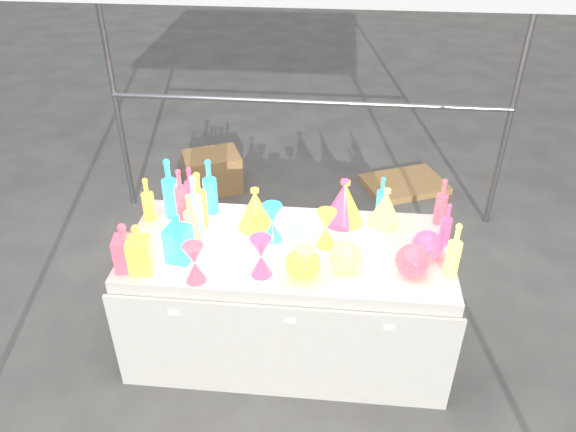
# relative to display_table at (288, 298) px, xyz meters

# --- Properties ---
(ground) EXTENTS (80.00, 80.00, 0.00)m
(ground) POSITION_rel_display_table_xyz_m (-0.00, 0.01, -0.37)
(ground) COLOR slate
(ground) RESTS_ON ground
(display_table) EXTENTS (1.84, 0.83, 0.75)m
(display_table) POSITION_rel_display_table_xyz_m (0.00, 0.00, 0.00)
(display_table) COLOR silver
(display_table) RESTS_ON ground
(cardboard_box_closed) EXTENTS (0.58, 0.51, 0.35)m
(cardboard_box_closed) POSITION_rel_display_table_xyz_m (-0.85, 1.81, -0.20)
(cardboard_box_closed) COLOR tan
(cardboard_box_closed) RESTS_ON ground
(cardboard_box_flat) EXTENTS (0.84, 0.74, 0.06)m
(cardboard_box_flat) POSITION_rel_display_table_xyz_m (0.87, 2.00, -0.34)
(cardboard_box_flat) COLOR tan
(cardboard_box_flat) RESTS_ON ground
(bottle_0) EXTENTS (0.09, 0.09, 0.28)m
(bottle_0) POSITION_rel_display_table_xyz_m (-0.84, 0.20, 0.51)
(bottle_0) COLOR red
(bottle_0) RESTS_ON display_table
(bottle_1) EXTENTS (0.11, 0.11, 0.38)m
(bottle_1) POSITION_rel_display_table_xyz_m (-0.72, 0.25, 0.57)
(bottle_1) COLOR #1A9127
(bottle_1) RESTS_ON display_table
(bottle_2) EXTENTS (0.08, 0.08, 0.33)m
(bottle_2) POSITION_rel_display_table_xyz_m (-0.65, 0.23, 0.54)
(bottle_2) COLOR orange
(bottle_2) RESTS_ON display_table
(bottle_3) EXTENTS (0.08, 0.08, 0.27)m
(bottle_3) POSITION_rel_display_table_xyz_m (-0.63, 0.36, 0.51)
(bottle_3) COLOR #1E30B3
(bottle_3) RESTS_ON display_table
(bottle_4) EXTENTS (0.09, 0.09, 0.31)m
(bottle_4) POSITION_rel_display_table_xyz_m (-0.53, -0.01, 0.53)
(bottle_4) COLOR teal
(bottle_4) RESTS_ON display_table
(bottle_5) EXTENTS (0.08, 0.08, 0.37)m
(bottle_5) POSITION_rel_display_table_xyz_m (-0.53, 0.10, 0.56)
(bottle_5) COLOR #C62773
(bottle_5) RESTS_ON display_table
(bottle_6) EXTENTS (0.11, 0.11, 0.35)m
(bottle_6) POSITION_rel_display_table_xyz_m (-0.53, 0.17, 0.55)
(bottle_6) COLOR red
(bottle_6) RESTS_ON display_table
(bottle_7) EXTENTS (0.11, 0.11, 0.35)m
(bottle_7) POSITION_rel_display_table_xyz_m (-0.49, 0.31, 0.55)
(bottle_7) COLOR #1A9127
(bottle_7) RESTS_ON display_table
(decanter_0) EXTENTS (0.14, 0.14, 0.28)m
(decanter_0) POSITION_rel_display_table_xyz_m (-0.74, -0.27, 0.52)
(decanter_0) COLOR red
(decanter_0) RESTS_ON display_table
(decanter_1) EXTENTS (0.13, 0.13, 0.28)m
(decanter_1) POSITION_rel_display_table_xyz_m (-0.81, -0.27, 0.52)
(decanter_1) COLOR orange
(decanter_1) RESTS_ON display_table
(decanter_2) EXTENTS (0.14, 0.14, 0.29)m
(decanter_2) POSITION_rel_display_table_xyz_m (-0.56, -0.16, 0.52)
(decanter_2) COLOR #1A9127
(decanter_2) RESTS_ON display_table
(hourglass_0) EXTENTS (0.14, 0.14, 0.22)m
(hourglass_0) POSITION_rel_display_table_xyz_m (-0.44, -0.32, 0.48)
(hourglass_0) COLOR orange
(hourglass_0) RESTS_ON display_table
(hourglass_1) EXTENTS (0.15, 0.15, 0.23)m
(hourglass_1) POSITION_rel_display_table_xyz_m (-0.11, -0.24, 0.49)
(hourglass_1) COLOR #1E30B3
(hourglass_1) RESTS_ON display_table
(hourglass_2) EXTENTS (0.13, 0.13, 0.21)m
(hourglass_2) POSITION_rel_display_table_xyz_m (0.11, -0.28, 0.48)
(hourglass_2) COLOR teal
(hourglass_2) RESTS_ON display_table
(hourglass_3) EXTENTS (0.15, 0.15, 0.25)m
(hourglass_3) POSITION_rel_display_table_xyz_m (0.08, -0.20, 0.50)
(hourglass_3) COLOR #C62773
(hourglass_3) RESTS_ON display_table
(hourglass_4) EXTENTS (0.15, 0.15, 0.22)m
(hourglass_4) POSITION_rel_display_table_xyz_m (0.21, 0.04, 0.49)
(hourglass_4) COLOR red
(hourglass_4) RESTS_ON display_table
(hourglass_5) EXTENTS (0.12, 0.12, 0.23)m
(hourglass_5) POSITION_rel_display_table_xyz_m (-0.09, 0.07, 0.49)
(hourglass_5) COLOR #1A9127
(hourglass_5) RESTS_ON display_table
(globe_0) EXTENTS (0.24, 0.24, 0.15)m
(globe_0) POSITION_rel_display_table_xyz_m (0.10, -0.25, 0.45)
(globe_0) COLOR red
(globe_0) RESTS_ON display_table
(globe_1) EXTENTS (0.19, 0.19, 0.14)m
(globe_1) POSITION_rel_display_table_xyz_m (0.32, -0.16, 0.45)
(globe_1) COLOR teal
(globe_1) RESTS_ON display_table
(globe_2) EXTENTS (0.21, 0.21, 0.15)m
(globe_2) POSITION_rel_display_table_xyz_m (0.66, -0.16, 0.45)
(globe_2) COLOR orange
(globe_2) RESTS_ON display_table
(globe_3) EXTENTS (0.21, 0.21, 0.14)m
(globe_3) POSITION_rel_display_table_xyz_m (0.75, -0.01, 0.44)
(globe_3) COLOR #1E30B3
(globe_3) RESTS_ON display_table
(lampshade_0) EXTENTS (0.26, 0.26, 0.25)m
(lampshade_0) POSITION_rel_display_table_xyz_m (-0.21, 0.19, 0.50)
(lampshade_0) COLOR #D2E931
(lampshade_0) RESTS_ON display_table
(lampshade_1) EXTENTS (0.24, 0.24, 0.27)m
(lampshade_1) POSITION_rel_display_table_xyz_m (0.30, 0.29, 0.51)
(lampshade_1) COLOR #D2E931
(lampshade_1) RESTS_ON display_table
(lampshade_2) EXTENTS (0.28, 0.28, 0.28)m
(lampshade_2) POSITION_rel_display_table_xyz_m (0.30, 0.29, 0.51)
(lampshade_2) COLOR #1E30B3
(lampshade_2) RESTS_ON display_table
(lampshade_3) EXTENTS (0.20, 0.20, 0.23)m
(lampshade_3) POSITION_rel_display_table_xyz_m (0.54, 0.29, 0.49)
(lampshade_3) COLOR teal
(lampshade_3) RESTS_ON display_table
(bottle_8) EXTENTS (0.07, 0.07, 0.26)m
(bottle_8) POSITION_rel_display_table_xyz_m (0.52, 0.37, 0.51)
(bottle_8) COLOR #1A9127
(bottle_8) RESTS_ON display_table
(bottle_9) EXTENTS (0.07, 0.07, 0.29)m
(bottle_9) POSITION_rel_display_table_xyz_m (0.86, 0.33, 0.52)
(bottle_9) COLOR orange
(bottle_9) RESTS_ON display_table
(bottle_10) EXTENTS (0.07, 0.07, 0.26)m
(bottle_10) POSITION_rel_display_table_xyz_m (0.86, 0.11, 0.51)
(bottle_10) COLOR #1E30B3
(bottle_10) RESTS_ON display_table
(bottle_11) EXTENTS (0.08, 0.08, 0.32)m
(bottle_11) POSITION_rel_display_table_xyz_m (0.86, -0.16, 0.54)
(bottle_11) COLOR teal
(bottle_11) RESTS_ON display_table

